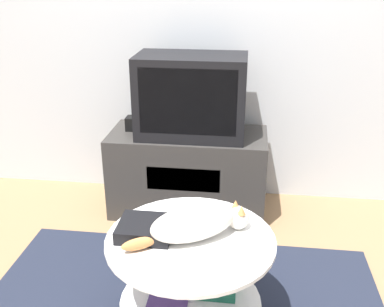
{
  "coord_description": "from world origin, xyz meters",
  "views": [
    {
      "loc": [
        0.27,
        -1.64,
        1.56
      ],
      "look_at": [
        -0.0,
        0.49,
        0.65
      ],
      "focal_mm": 42.0,
      "sensor_mm": 36.0,
      "label": 1
    }
  ],
  "objects_px": {
    "speaker": "(133,123)",
    "cat": "(196,223)",
    "dvd_box": "(146,229)",
    "tv": "(191,96)"
  },
  "relations": [
    {
      "from": "tv",
      "to": "speaker",
      "type": "distance_m",
      "value": 0.45
    },
    {
      "from": "speaker",
      "to": "dvd_box",
      "type": "xyz_separation_m",
      "value": [
        0.34,
        -1.13,
        -0.07
      ]
    },
    {
      "from": "speaker",
      "to": "cat",
      "type": "relative_size",
      "value": 0.17
    },
    {
      "from": "tv",
      "to": "dvd_box",
      "type": "bearing_deg",
      "value": -93.02
    },
    {
      "from": "tv",
      "to": "cat",
      "type": "height_order",
      "value": "tv"
    },
    {
      "from": "speaker",
      "to": "cat",
      "type": "distance_m",
      "value": 1.25
    },
    {
      "from": "dvd_box",
      "to": "cat",
      "type": "relative_size",
      "value": 0.45
    },
    {
      "from": "speaker",
      "to": "dvd_box",
      "type": "bearing_deg",
      "value": -73.47
    },
    {
      "from": "tv",
      "to": "dvd_box",
      "type": "height_order",
      "value": "tv"
    },
    {
      "from": "speaker",
      "to": "dvd_box",
      "type": "distance_m",
      "value": 1.18
    }
  ]
}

